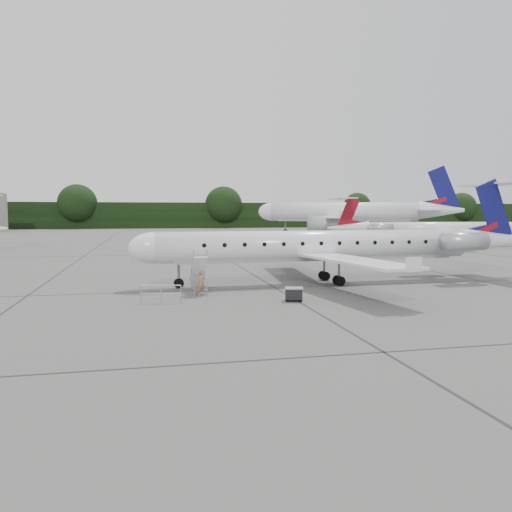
{
  "coord_description": "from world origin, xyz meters",
  "views": [
    {
      "loc": [
        -13.17,
        -28.98,
        5.06
      ],
      "look_at": [
        -6.54,
        1.49,
        2.3
      ],
      "focal_mm": 35.0,
      "sensor_mm": 36.0,
      "label": 1
    }
  ],
  "objects": [
    {
      "name": "safety_railing",
      "position": [
        -12.5,
        -1.12,
        0.5
      ],
      "size": [
        2.18,
        0.49,
        1.0
      ],
      "primitive_type": null,
      "rotation": [
        0.0,
        0.0,
        -0.19
      ],
      "color": "#979AA0",
      "rests_on": "ground"
    },
    {
      "name": "ground",
      "position": [
        0.0,
        0.0,
        0.0
      ],
      "size": [
        320.0,
        320.0,
        0.0
      ],
      "primitive_type": "plane",
      "color": "#5B5B59",
      "rests_on": "ground"
    },
    {
      "name": "treeline",
      "position": [
        0.0,
        130.0,
        4.0
      ],
      "size": [
        260.0,
        4.0,
        8.0
      ],
      "primitive_type": "cube",
      "color": "black",
      "rests_on": "ground"
    },
    {
      "name": "bg_regional_right",
      "position": [
        28.63,
        36.76,
        3.58
      ],
      "size": [
        29.72,
        23.19,
        7.16
      ],
      "primitive_type": null,
      "rotation": [
        0.0,
        0.0,
        3.0
      ],
      "color": "silver",
      "rests_on": "ground"
    },
    {
      "name": "passenger",
      "position": [
        -10.06,
        0.81,
        0.78
      ],
      "size": [
        0.67,
        0.57,
        1.57
      ],
      "primitive_type": "imported",
      "rotation": [
        0.0,
        0.0,
        0.42
      ],
      "color": "#8D664C",
      "rests_on": "ground"
    },
    {
      "name": "airstair",
      "position": [
        -10.1,
        2.05,
        1.17
      ],
      "size": [
        0.92,
        2.21,
        2.35
      ],
      "primitive_type": null,
      "rotation": [
        0.0,
        0.0,
        0.03
      ],
      "color": "silver",
      "rests_on": "ground"
    },
    {
      "name": "main_regional_jet",
      "position": [
        -1.39,
        4.51,
        3.74
      ],
      "size": [
        29.86,
        21.95,
        7.49
      ],
      "primitive_type": null,
      "rotation": [
        0.0,
        0.0,
        0.03
      ],
      "color": "silver",
      "rests_on": "ground"
    },
    {
      "name": "bg_narrowbody",
      "position": [
        27.27,
        70.46,
        7.04
      ],
      "size": [
        47.78,
        43.01,
        14.08
      ],
      "primitive_type": null,
      "rotation": [
        0.0,
        0.0,
        -0.47
      ],
      "color": "silver",
      "rests_on": "ground"
    },
    {
      "name": "baggage_cart",
      "position": [
        -5.11,
        -2.06,
        0.42
      ],
      "size": [
        1.15,
        1.02,
        0.84
      ],
      "primitive_type": null,
      "rotation": [
        0.0,
        0.0,
        -0.29
      ],
      "color": "black",
      "rests_on": "ground"
    }
  ]
}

